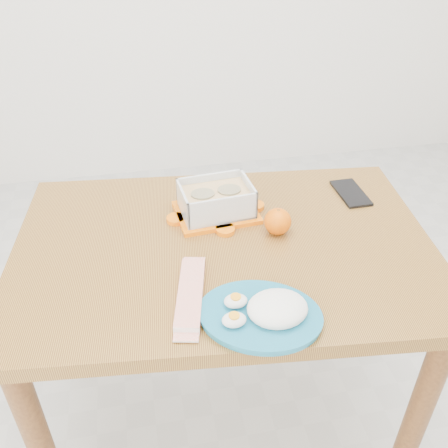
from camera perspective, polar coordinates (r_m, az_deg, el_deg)
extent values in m
plane|color=#B7B7B2|center=(1.85, 5.04, -19.92)|extent=(3.50, 3.50, 0.00)
cube|color=olive|center=(1.27, 0.00, -2.94)|extent=(1.12, 0.81, 0.04)
cylinder|color=brown|center=(1.47, 20.98, -20.44)|extent=(0.06, 0.06, 0.71)
cylinder|color=brown|center=(1.78, -16.29, -7.37)|extent=(0.06, 0.06, 0.71)
cylinder|color=brown|center=(1.82, 13.99, -5.56)|extent=(0.06, 0.06, 0.71)
cube|color=orange|center=(1.36, -0.89, 1.34)|extent=(0.23, 0.18, 0.01)
cube|color=silver|center=(1.34, -0.91, 2.95)|extent=(0.20, 0.15, 0.08)
cube|color=tan|center=(1.34, -0.90, 2.69)|extent=(0.19, 0.14, 0.05)
cylinder|color=#92895F|center=(1.32, -2.44, 3.12)|extent=(0.07, 0.07, 0.02)
cylinder|color=#92895F|center=(1.34, 0.60, 3.60)|extent=(0.07, 0.07, 0.02)
sphere|color=orange|center=(1.28, 6.15, 0.29)|extent=(0.07, 0.07, 0.07)
cylinder|color=#196C8B|center=(1.06, 4.14, -10.44)|extent=(0.33, 0.33, 0.02)
ellipsoid|color=silver|center=(1.04, 6.17, -9.11)|extent=(0.16, 0.15, 0.05)
ellipsoid|color=silver|center=(1.06, 1.34, -8.79)|extent=(0.06, 0.06, 0.02)
ellipsoid|color=silver|center=(1.03, 1.16, -10.90)|extent=(0.06, 0.06, 0.02)
cube|color=red|center=(1.11, -3.86, -7.99)|extent=(0.10, 0.22, 0.02)
cube|color=black|center=(1.50, 14.29, 3.45)|extent=(0.08, 0.15, 0.01)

